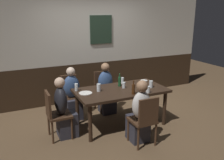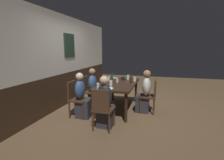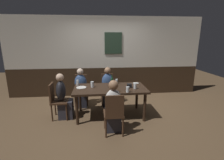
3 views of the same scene
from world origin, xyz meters
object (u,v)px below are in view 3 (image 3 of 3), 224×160
Objects in this scene: tumbler_water at (117,82)px; plate_white_large at (81,87)px; chair_head_west at (57,99)px; beer_bottle_brown at (115,88)px; person_mid_far at (108,90)px; chair_mid_near at (114,112)px; person_left_far at (81,91)px; plate_white_small at (136,83)px; pint_glass_stout at (113,85)px; highball_clear at (135,86)px; condiment_caddy at (129,86)px; dining_table at (110,91)px; beer_glass_half at (128,90)px; person_head_west at (64,100)px; chair_left_far at (81,88)px; chair_mid_far at (107,87)px; person_mid_near at (113,110)px; beer_bottle_green at (112,81)px; pint_glass_pale at (78,83)px; tumbler_short at (92,85)px.

tumbler_water reaches higher than plate_white_large.
beer_bottle_brown is (1.38, -0.34, 0.35)m from chair_head_west.
chair_mid_near is at bearing -90.00° from person_mid_far.
person_left_far is at bearing 53.66° from chair_head_west.
person_left_far reaches higher than plate_white_small.
plate_white_small is (0.51, -0.02, -0.05)m from tumbler_water.
pint_glass_stout is 0.85× the size of highball_clear.
highball_clear reaches higher than condiment_caddy.
dining_table is at bearing -90.00° from person_mid_far.
person_left_far is 8.71× the size of beer_glass_half.
person_head_west is at bearing -147.92° from person_mid_far.
chair_left_far is 1.16m from tumbler_water.
chair_left_far is at bearing 95.33° from plate_white_large.
chair_mid_far is 0.80× the size of person_left_far.
chair_mid_near is at bearing -126.98° from beer_glass_half.
person_left_far is (0.36, 0.71, -0.01)m from person_head_west.
chair_mid_far is 1.35m from beer_glass_half.
beer_bottle_brown is (0.08, -1.21, 0.35)m from chair_mid_far.
chair_mid_far is 1.58m from person_mid_near.
dining_table is 0.71m from plate_white_large.
beer_glass_half reaches higher than condiment_caddy.
beer_glass_half is at bearing 53.02° from chair_mid_near.
beer_bottle_green is (-0.52, 0.34, 0.04)m from highball_clear.
chair_mid_far is 3.42× the size of beer_bottle_brown.
highball_clear is at bearing -16.94° from pint_glass_pale.
chair_mid_near is at bearing -66.09° from chair_left_far.
person_mid_near is 8.02× the size of highball_clear.
person_mid_near is 4.58× the size of plate_white_large.
person_mid_near reaches higher than pint_glass_stout.
person_mid_far is at bearing 97.93° from pint_glass_stout.
dining_table is 0.39m from beer_bottle_brown.
pint_glass_stout is at bearing 30.16° from dining_table.
pint_glass_stout is (0.87, -0.66, 0.34)m from person_left_far.
person_head_west is at bearing -170.32° from plate_white_small.
tumbler_short is at bearing 5.30° from chair_head_west.
person_head_west reaches higher than beer_bottle_brown.
tumbler_water is 0.89× the size of pint_glass_pale.
person_mid_near is 0.89m from condiment_caddy.
chair_left_far is 0.92m from tumbler_short.
person_head_west is at bearing -165.84° from tumbler_water.
condiment_caddy reaches higher than dining_table.
person_mid_far is 7.41× the size of plate_white_small.
condiment_caddy is (0.11, 0.36, -0.01)m from beer_glass_half.
beer_bottle_green is at bearing -38.77° from chair_left_far.
tumbler_short is at bearing 169.42° from dining_table.
chair_head_west is at bearing -146.02° from chair_mid_far.
person_left_far is at bearing 149.56° from condiment_caddy.
person_mid_near is at bearing -47.98° from plate_white_large.
person_left_far reaches higher than tumbler_short.
person_left_far is 4.19× the size of beer_bottle_green.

